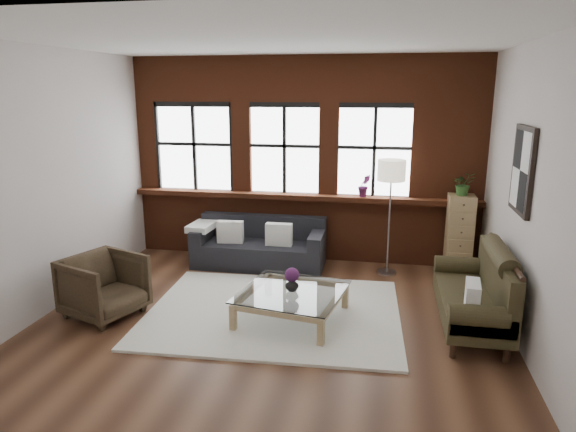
% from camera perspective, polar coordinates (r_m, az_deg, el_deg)
% --- Properties ---
extents(floor, '(5.50, 5.50, 0.00)m').
position_cam_1_polar(floor, '(6.27, -1.95, -11.53)').
color(floor, '#432718').
rests_on(floor, ground).
extents(ceiling, '(5.50, 5.50, 0.00)m').
position_cam_1_polar(ceiling, '(5.69, -2.23, 19.01)').
color(ceiling, white).
rests_on(ceiling, ground).
extents(wall_back, '(5.50, 0.00, 5.50)m').
position_cam_1_polar(wall_back, '(8.19, 1.78, 6.24)').
color(wall_back, beige).
rests_on(wall_back, ground).
extents(wall_front, '(5.50, 0.00, 5.50)m').
position_cam_1_polar(wall_front, '(3.45, -11.28, -4.84)').
color(wall_front, beige).
rests_on(wall_front, ground).
extents(wall_left, '(0.00, 5.00, 5.00)m').
position_cam_1_polar(wall_left, '(6.91, -24.98, 3.50)').
color(wall_left, beige).
rests_on(wall_left, ground).
extents(wall_right, '(0.00, 5.00, 5.00)m').
position_cam_1_polar(wall_right, '(5.83, 25.35, 1.74)').
color(wall_right, beige).
rests_on(wall_right, ground).
extents(brick_backwall, '(5.50, 0.12, 3.20)m').
position_cam_1_polar(brick_backwall, '(8.13, 1.72, 6.18)').
color(brick_backwall, '#632C17').
rests_on(brick_backwall, floor).
extents(sill_ledge, '(5.50, 0.30, 0.08)m').
position_cam_1_polar(sill_ledge, '(8.14, 1.59, 2.19)').
color(sill_ledge, '#632C17').
rests_on(sill_ledge, brick_backwall).
extents(window_left, '(1.38, 0.10, 1.50)m').
position_cam_1_polar(window_left, '(8.59, -10.31, 7.38)').
color(window_left, black).
rests_on(window_left, brick_backwall).
extents(window_mid, '(1.38, 0.10, 1.50)m').
position_cam_1_polar(window_mid, '(8.18, -0.36, 7.29)').
color(window_mid, black).
rests_on(window_mid, brick_backwall).
extents(window_right, '(1.38, 0.10, 1.50)m').
position_cam_1_polar(window_right, '(8.03, 9.57, 6.97)').
color(window_right, black).
rests_on(window_right, brick_backwall).
extents(wall_poster, '(0.05, 0.74, 0.94)m').
position_cam_1_polar(wall_poster, '(6.06, 24.63, 4.65)').
color(wall_poster, black).
rests_on(wall_poster, wall_right).
extents(shag_rug, '(3.16, 2.54, 0.03)m').
position_cam_1_polar(shag_rug, '(6.45, -1.59, -10.62)').
color(shag_rug, silver).
rests_on(shag_rug, floor).
extents(dark_sofa, '(2.01, 0.82, 0.73)m').
position_cam_1_polar(dark_sofa, '(8.00, -3.23, -3.04)').
color(dark_sofa, black).
rests_on(dark_sofa, floor).
extents(pillow_a, '(0.41, 0.18, 0.34)m').
position_cam_1_polar(pillow_a, '(7.96, -6.43, -1.76)').
color(pillow_a, white).
rests_on(pillow_a, dark_sofa).
extents(pillow_b, '(0.40, 0.14, 0.34)m').
position_cam_1_polar(pillow_b, '(7.78, -1.02, -2.06)').
color(pillow_b, white).
rests_on(pillow_b, dark_sofa).
extents(vintage_settee, '(0.78, 1.76, 0.94)m').
position_cam_1_polar(vintage_settee, '(6.28, 19.70, -7.68)').
color(vintage_settee, '#2E2815').
rests_on(vintage_settee, floor).
extents(pillow_settee, '(0.18, 0.39, 0.34)m').
position_cam_1_polar(pillow_settee, '(5.74, 19.79, -8.57)').
color(pillow_settee, white).
rests_on(pillow_settee, vintage_settee).
extents(armchair, '(1.06, 1.04, 0.75)m').
position_cam_1_polar(armchair, '(6.65, -19.75, -7.34)').
color(armchair, '#312618').
rests_on(armchair, floor).
extents(coffee_table, '(1.34, 1.34, 0.39)m').
position_cam_1_polar(coffee_table, '(6.20, 0.43, -9.96)').
color(coffee_table, '#9F8356').
rests_on(coffee_table, shag_rug).
extents(vase, '(0.21, 0.21, 0.17)m').
position_cam_1_polar(vase, '(6.09, 0.44, -7.60)').
color(vase, '#B2B2B2').
rests_on(vase, coffee_table).
extents(flowers, '(0.17, 0.17, 0.17)m').
position_cam_1_polar(flowers, '(6.05, 0.44, -6.56)').
color(flowers, '#511B4E').
rests_on(flowers, vase).
extents(drawer_chest, '(0.37, 0.37, 1.20)m').
position_cam_1_polar(drawer_chest, '(7.97, 18.48, -2.05)').
color(drawer_chest, '#9F8356').
rests_on(drawer_chest, floor).
extents(potted_plant_top, '(0.35, 0.31, 0.34)m').
position_cam_1_polar(potted_plant_top, '(7.80, 18.91, 3.40)').
color(potted_plant_top, '#2D5923').
rests_on(potted_plant_top, drawer_chest).
extents(floor_lamp, '(0.40, 0.40, 1.86)m').
position_cam_1_polar(floor_lamp, '(7.65, 11.21, 0.32)').
color(floor_lamp, '#A5A5A8').
rests_on(floor_lamp, floor).
extents(sill_plant, '(0.23, 0.21, 0.35)m').
position_cam_1_polar(sill_plant, '(7.98, 8.47, 3.36)').
color(sill_plant, '#511B4E').
rests_on(sill_plant, sill_ledge).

